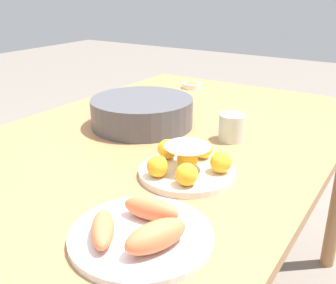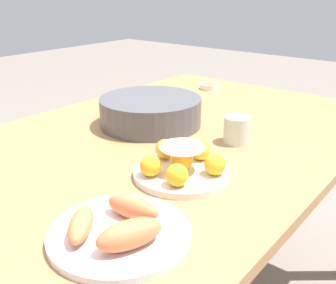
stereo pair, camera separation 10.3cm
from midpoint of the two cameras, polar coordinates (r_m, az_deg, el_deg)
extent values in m
cylinder|color=#A87547|center=(2.10, -1.69, -1.13)|extent=(0.06, 0.06, 0.73)
cube|color=#A87547|center=(1.16, -4.79, -0.47)|extent=(1.59, 0.97, 0.03)
cylinder|color=silver|center=(0.94, -0.37, -4.48)|extent=(0.23, 0.23, 0.02)
sphere|color=#F4A823|center=(0.98, 2.07, -1.03)|extent=(0.05, 0.05, 0.05)
sphere|color=#F4A823|center=(0.98, -3.07, -1.11)|extent=(0.05, 0.05, 0.05)
sphere|color=#F4A823|center=(0.89, -4.84, -3.60)|extent=(0.05, 0.05, 0.05)
sphere|color=#F4A823|center=(0.85, -0.74, -4.81)|extent=(0.05, 0.05, 0.05)
sphere|color=#F4A823|center=(0.91, 4.47, -3.02)|extent=(0.05, 0.05, 0.05)
ellipsoid|color=white|center=(0.91, -0.38, -0.69)|extent=(0.11, 0.11, 0.02)
sphere|color=#F4A823|center=(0.92, -0.37, -2.64)|extent=(0.05, 0.05, 0.05)
cylinder|color=#4C4C51|center=(1.26, -6.12, 4.30)|extent=(0.32, 0.32, 0.09)
cylinder|color=brown|center=(1.25, -6.19, 6.02)|extent=(0.27, 0.27, 0.01)
cylinder|color=silver|center=(1.75, 1.70, 8.17)|extent=(0.08, 0.08, 0.02)
cylinder|color=olive|center=(1.74, 1.70, 8.43)|extent=(0.06, 0.06, 0.01)
cylinder|color=silver|center=(0.73, -8.09, -13.44)|extent=(0.26, 0.26, 0.01)
ellipsoid|color=#E57042|center=(0.74, -6.49, -9.72)|extent=(0.06, 0.12, 0.04)
ellipsoid|color=#E57042|center=(0.71, -13.67, -12.29)|extent=(0.11, 0.10, 0.04)
ellipsoid|color=#E57042|center=(0.67, -6.29, -13.54)|extent=(0.13, 0.09, 0.05)
cylinder|color=beige|center=(1.15, 6.72, 2.08)|extent=(0.08, 0.08, 0.08)
camera|label=1|loc=(0.05, -92.86, -1.15)|focal=42.00mm
camera|label=2|loc=(0.05, 87.14, 1.15)|focal=42.00mm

